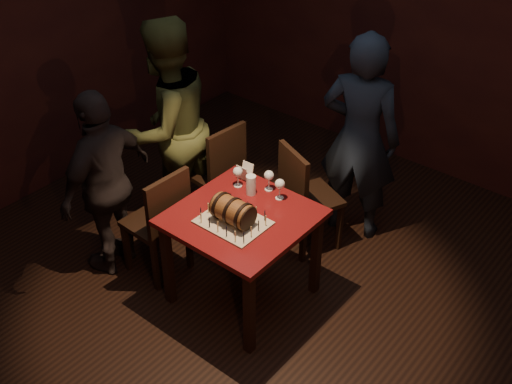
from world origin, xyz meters
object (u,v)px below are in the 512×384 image
person_back (360,138)px  pub_table (242,228)px  barrel_cake (233,211)px  wine_glass_left (238,173)px  pint_of_ale (251,185)px  wine_glass_mid (269,176)px  chair_left_front (162,219)px  person_left_rear (167,127)px  chair_back (303,193)px  wine_glass_right (280,185)px  chair_left_rear (219,169)px  person_left_front (106,184)px

person_back → pub_table: bearing=67.4°
barrel_cake → wine_glass_left: barrel_cake is taller
pint_of_ale → wine_glass_mid: bearing=59.9°
pub_table → chair_left_front: chair_left_front is taller
wine_glass_mid → person_left_rear: bearing=-180.0°
person_back → pint_of_ale: bearing=58.9°
chair_back → wine_glass_right: bearing=-78.5°
wine_glass_mid → chair_back: size_ratio=0.17×
chair_left_rear → barrel_cake: bearing=-42.4°
barrel_cake → chair_left_front: bearing=-172.8°
wine_glass_left → person_back: 1.06m
person_left_rear → person_left_front: person_left_rear is taller
chair_back → person_left_front: person_left_front is taller
wine_glass_left → wine_glass_mid: (0.20, 0.11, -0.00)m
chair_back → chair_left_front: bearing=-123.6°
pub_table → person_left_front: bearing=-161.6°
barrel_cake → chair_left_rear: 1.09m
chair_back → person_back: 0.61m
chair_left_rear → person_left_rear: (-0.33, -0.24, 0.38)m
person_left_rear → person_left_front: (0.07, -0.70, -0.15)m
wine_glass_mid → chair_left_front: bearing=-136.9°
wine_glass_right → pint_of_ale: (-0.20, -0.08, -0.05)m
person_back → person_left_rear: person_left_rear is taller
person_left_rear → person_left_front: 0.72m
wine_glass_left → pint_of_ale: bearing=-5.6°
wine_glass_mid → person_left_front: size_ratio=0.11×
pint_of_ale → chair_left_rear: bearing=150.9°
wine_glass_left → person_left_rear: 0.84m
pub_table → chair_left_front: 0.66m
wine_glass_mid → person_left_rear: 1.04m
chair_left_front → person_left_front: 0.48m
wine_glass_mid → wine_glass_right: size_ratio=1.00×
barrel_cake → wine_glass_mid: barrel_cake is taller
pub_table → wine_glass_mid: bearing=97.6°
wine_glass_mid → wine_glass_right: (0.13, -0.04, 0.00)m
wine_glass_left → chair_left_rear: 0.70m
chair_left_rear → person_left_rear: bearing=-144.5°
person_left_rear → chair_left_rear: bearing=129.4°
wine_glass_mid → chair_back: bearing=84.2°
wine_glass_right → wine_glass_mid: bearing=163.6°
barrel_cake → wine_glass_mid: bearing=97.2°
person_left_front → chair_left_rear: bearing=156.7°
pub_table → chair_left_front: size_ratio=0.97×
wine_glass_mid → person_back: size_ratio=0.09×
wine_glass_mid → person_back: 0.89m
pint_of_ale → chair_left_front: bearing=-140.4°
wine_glass_right → person_left_rear: 1.17m
barrel_cake → wine_glass_left: bearing=126.3°
barrel_cake → chair_back: size_ratio=0.36×
chair_back → chair_left_front: same height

